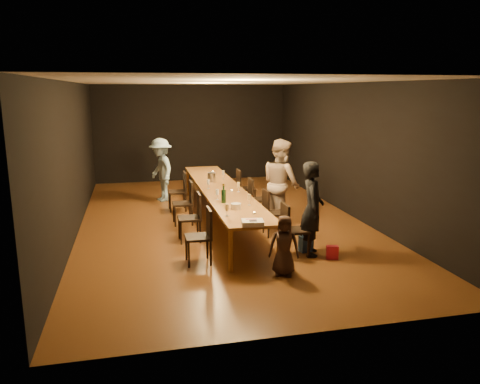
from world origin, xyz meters
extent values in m
plane|color=#4E2613|center=(0.00, 0.00, 0.00)|extent=(10.00, 10.00, 0.00)
cube|color=black|center=(0.00, 5.00, 1.50)|extent=(6.00, 0.04, 3.00)
cube|color=black|center=(0.00, -5.00, 1.50)|extent=(6.00, 0.04, 3.00)
cube|color=black|center=(-3.00, 0.00, 1.50)|extent=(0.04, 10.00, 3.00)
cube|color=black|center=(3.00, 0.00, 1.50)|extent=(0.04, 10.00, 3.00)
cube|color=silver|center=(0.00, 0.00, 3.00)|extent=(6.00, 10.00, 0.04)
cube|color=olive|center=(0.00, 0.00, 0.72)|extent=(0.90, 6.00, 0.05)
cylinder|color=olive|center=(-0.40, -2.90, 0.35)|extent=(0.08, 0.08, 0.70)
cylinder|color=olive|center=(0.40, -2.90, 0.35)|extent=(0.08, 0.08, 0.70)
cylinder|color=olive|center=(-0.40, 2.90, 0.35)|extent=(0.08, 0.08, 0.70)
cylinder|color=olive|center=(0.40, 2.90, 0.35)|extent=(0.08, 0.08, 0.70)
imported|color=black|center=(1.15, -2.40, 0.83)|extent=(0.55, 0.69, 1.65)
imported|color=tan|center=(1.15, -0.64, 0.93)|extent=(0.90, 1.05, 1.86)
imported|color=#83A9CB|center=(-1.15, 2.28, 0.82)|extent=(0.89, 1.19, 1.64)
imported|color=#392620|center=(0.38, -3.20, 0.48)|extent=(0.54, 0.44, 0.96)
cube|color=#C71D42|center=(1.41, -2.73, 0.12)|extent=(0.22, 0.16, 0.24)
cube|color=#224E96|center=(1.11, -2.26, 0.14)|extent=(0.26, 0.20, 0.29)
cube|color=white|center=(-0.05, -2.90, 0.79)|extent=(0.38, 0.32, 0.08)
cube|color=black|center=(-0.05, -2.93, 0.83)|extent=(0.13, 0.11, 0.00)
cube|color=red|center=(-0.05, -2.83, 0.83)|extent=(0.18, 0.06, 0.00)
cylinder|color=white|center=(-0.08, -1.85, 0.80)|extent=(0.22, 0.22, 0.10)
cylinder|color=#B6B6BB|center=(-0.08, 0.80, 0.85)|extent=(0.22, 0.22, 0.21)
cylinder|color=#B2B7B2|center=(0.15, -2.25, 0.77)|extent=(0.05, 0.05, 0.03)
cylinder|color=#B2B7B2|center=(0.15, -0.39, 0.77)|extent=(0.05, 0.05, 0.03)
cylinder|color=#B2B7B2|center=(0.15, 1.99, 0.77)|extent=(0.05, 0.05, 0.03)
camera|label=1|loc=(-1.83, -9.77, 2.84)|focal=35.00mm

